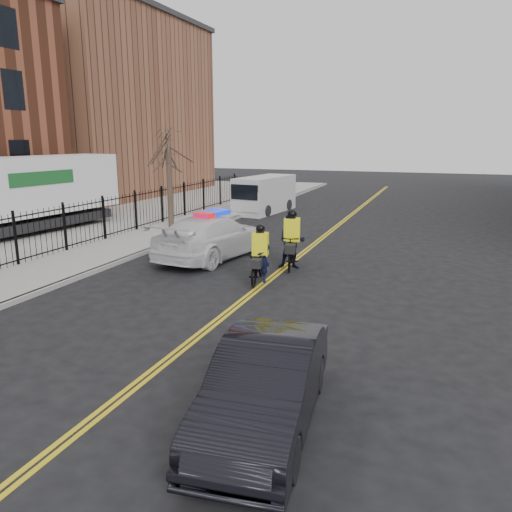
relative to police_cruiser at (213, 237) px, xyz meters
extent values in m
plane|color=black|center=(3.10, -5.46, -0.85)|extent=(120.00, 120.00, 0.00)
cube|color=gold|center=(3.02, 2.54, -0.84)|extent=(0.10, 60.00, 0.01)
cube|color=gold|center=(3.18, 2.54, -0.84)|extent=(0.10, 60.00, 0.01)
cube|color=gray|center=(-4.40, 2.54, -0.77)|extent=(3.00, 60.00, 0.15)
cube|color=gray|center=(-2.90, 2.54, -0.77)|extent=(0.20, 60.00, 0.15)
cube|color=brown|center=(-19.90, 18.54, 6.15)|extent=(14.00, 18.00, 14.00)
cylinder|color=#3D2D24|center=(-4.50, 4.54, 1.30)|extent=(0.28, 0.28, 4.00)
imported|color=white|center=(0.00, 0.00, -0.01)|extent=(3.16, 6.07, 1.68)
cube|color=#0C26CC|center=(0.00, 0.00, 0.91)|extent=(0.91, 1.63, 0.16)
imported|color=black|center=(5.86, -10.35, -0.13)|extent=(1.99, 4.51, 1.44)
cube|color=silver|center=(-2.27, 12.42, 0.27)|extent=(2.58, 5.46, 2.24)
cube|color=silver|center=(-2.55, 10.15, 0.08)|extent=(1.98, 1.01, 1.17)
cube|color=black|center=(-2.60, 9.76, 0.66)|extent=(1.75, 0.31, 0.88)
cylinder|color=black|center=(-3.38, 10.99, -0.51)|extent=(0.33, 0.71, 0.68)
cylinder|color=black|center=(-1.55, 10.76, -0.51)|extent=(0.33, 0.71, 0.68)
cylinder|color=black|center=(-3.00, 14.08, -0.51)|extent=(0.33, 0.71, 0.68)
cylinder|color=black|center=(-1.16, 13.85, -0.51)|extent=(0.33, 0.71, 0.68)
cube|color=white|center=(-10.68, 0.50, 1.49)|extent=(3.62, 12.12, 2.76)
cube|color=black|center=(-10.68, 0.50, -0.34)|extent=(3.16, 11.17, 0.46)
cylinder|color=black|center=(-10.16, 5.53, -0.34)|extent=(0.11, 0.11, 1.01)
cube|color=#195926|center=(-9.38, 1.29, 1.91)|extent=(0.40, 3.66, 0.64)
imported|color=black|center=(2.91, -2.54, -0.33)|extent=(1.02, 2.05, 1.03)
imported|color=black|center=(2.91, -2.54, 0.04)|extent=(0.71, 0.53, 1.77)
cube|color=#FFF916|center=(2.91, -2.54, 0.42)|extent=(0.56, 0.43, 0.74)
sphere|color=black|center=(2.91, -2.54, 0.93)|extent=(0.30, 0.30, 0.30)
cube|color=black|center=(3.03, -3.21, -0.05)|extent=(0.38, 0.42, 0.27)
imported|color=black|center=(3.35, -0.48, -0.21)|extent=(1.05, 2.20, 1.28)
imported|color=black|center=(3.35, -0.48, 0.14)|extent=(1.10, 0.94, 1.97)
cube|color=#FFF916|center=(3.35, -0.48, 0.57)|extent=(0.63, 0.50, 0.83)
sphere|color=black|center=(3.35, -0.48, 1.13)|extent=(0.33, 0.33, 0.33)
cube|color=black|center=(3.52, -1.23, 0.05)|extent=(0.44, 0.48, 0.31)
camera|label=1|loc=(8.31, -17.28, 3.76)|focal=35.00mm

